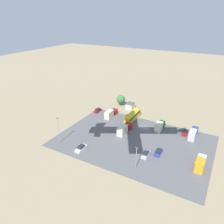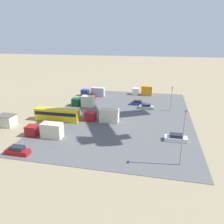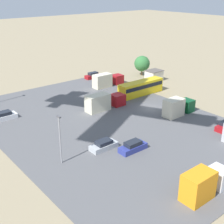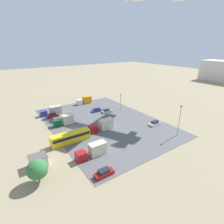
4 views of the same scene
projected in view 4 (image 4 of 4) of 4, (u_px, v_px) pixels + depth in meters
The scene contains 17 objects.
ground_plane at pixel (75, 129), 61.60m from camera, with size 400.00×400.00×0.00m, color gray.
parking_lot_surface at pixel (103, 121), 67.66m from camera, with size 55.48×38.08×0.08m.
shed_building at pixel (38, 161), 42.28m from camera, with size 3.44×4.21×2.84m.
bus at pixel (71, 137), 52.56m from camera, with size 2.61×11.99×3.20m.
parked_car_0 at pixel (155, 123), 64.42m from camera, with size 2.00×4.78×1.54m.
parked_car_1 at pixel (107, 111), 76.62m from camera, with size 1.92×4.47×1.43m.
parked_car_2 at pixel (53, 115), 71.77m from camera, with size 1.96×4.58×1.61m.
parked_car_3 at pixel (104, 173), 39.20m from camera, with size 1.77×4.62×1.65m.
parked_car_4 at pixel (97, 110), 77.48m from camera, with size 1.83×4.61×1.56m.
parked_truck_0 at pixel (85, 100), 87.97m from camera, with size 2.47×7.38×3.58m.
parked_truck_1 at pixel (65, 120), 64.54m from camera, with size 2.44×7.17×3.50m.
parked_truck_2 at pixel (102, 125), 60.61m from camera, with size 2.52×8.96×3.41m.
parked_truck_3 at pixel (52, 111), 74.31m from camera, with size 2.33×8.97×3.28m.
parked_truck_4 at pixel (93, 151), 46.08m from camera, with size 2.41×8.44×3.34m.
tree_near_shed at pixel (37, 169), 36.38m from camera, with size 4.35×4.35×5.56m.
light_pole_lot_centre at pixel (121, 101), 78.79m from camera, with size 0.90×0.28×7.30m.
light_pole_lot_edge at pixel (179, 120), 55.35m from camera, with size 0.90×0.28×10.13m.
Camera 4 is at (53.06, -20.64, 27.52)m, focal length 28.00 mm.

